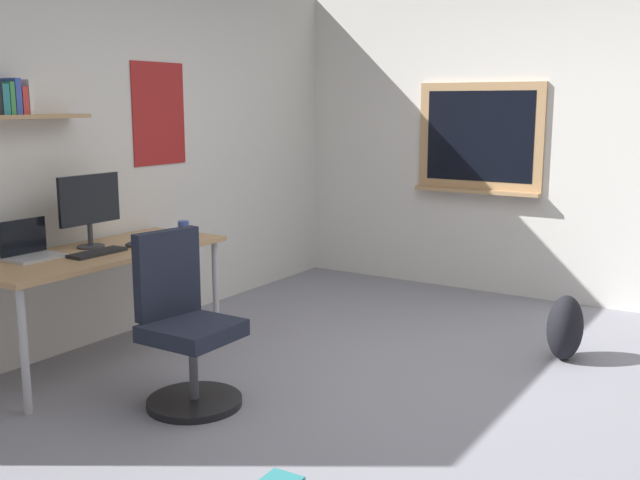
# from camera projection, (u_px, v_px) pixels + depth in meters

# --- Properties ---
(ground_plane) EXTENTS (5.20, 5.20, 0.00)m
(ground_plane) POSITION_uv_depth(u_px,v_px,m) (441.00, 396.00, 4.19)
(ground_plane) COLOR gray
(ground_plane) RESTS_ON ground
(wall_back) EXTENTS (5.00, 0.30, 2.60)m
(wall_back) POSITION_uv_depth(u_px,v_px,m) (125.00, 150.00, 5.24)
(wall_back) COLOR silver
(wall_back) RESTS_ON ground
(wall_right) EXTENTS (0.22, 5.00, 2.60)m
(wall_right) POSITION_uv_depth(u_px,v_px,m) (565.00, 144.00, 5.99)
(wall_right) COLOR silver
(wall_right) RESTS_ON ground
(desk) EXTENTS (1.65, 0.68, 0.73)m
(desk) POSITION_uv_depth(u_px,v_px,m) (99.00, 261.00, 4.60)
(desk) COLOR tan
(desk) RESTS_ON ground
(office_chair) EXTENTS (0.52, 0.52, 0.95)m
(office_chair) POSITION_uv_depth(u_px,v_px,m) (185.00, 331.00, 4.02)
(office_chair) COLOR black
(office_chair) RESTS_ON ground
(laptop) EXTENTS (0.31, 0.21, 0.23)m
(laptop) POSITION_uv_depth(u_px,v_px,m) (30.00, 249.00, 4.36)
(laptop) COLOR #ADAFB5
(laptop) RESTS_ON desk
(monitor_primary) EXTENTS (0.46, 0.17, 0.46)m
(monitor_primary) POSITION_uv_depth(u_px,v_px,m) (90.00, 205.00, 4.64)
(monitor_primary) COLOR #38383D
(monitor_primary) RESTS_ON desk
(keyboard) EXTENTS (0.37, 0.13, 0.02)m
(keyboard) POSITION_uv_depth(u_px,v_px,m) (97.00, 253.00, 4.48)
(keyboard) COLOR black
(keyboard) RESTS_ON desk
(computer_mouse) EXTENTS (0.10, 0.06, 0.03)m
(computer_mouse) POSITION_uv_depth(u_px,v_px,m) (132.00, 244.00, 4.71)
(computer_mouse) COLOR #262628
(computer_mouse) RESTS_ON desk
(coffee_mug) EXTENTS (0.08, 0.08, 0.09)m
(coffee_mug) POSITION_uv_depth(u_px,v_px,m) (184.00, 227.00, 5.17)
(coffee_mug) COLOR #334CA5
(coffee_mug) RESTS_ON desk
(backpack) EXTENTS (0.32, 0.22, 0.42)m
(backpack) POSITION_uv_depth(u_px,v_px,m) (565.00, 328.00, 4.75)
(backpack) COLOR black
(backpack) RESTS_ON ground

